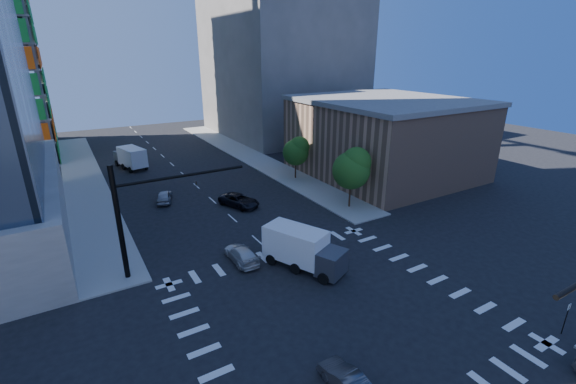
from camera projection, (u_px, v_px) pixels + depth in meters
ground at (337, 311)px, 26.17m from camera, size 160.00×160.00×0.00m
road_markings at (337, 311)px, 26.17m from camera, size 20.00×20.00×0.01m
sidewalk_ne at (250, 156)px, 64.43m from camera, size 5.00×60.00×0.15m
sidewalk_nw at (84, 180)px, 52.44m from camera, size 5.00×60.00×0.15m
commercial_building at (384, 137)px, 54.10m from camera, size 20.50×22.50×10.60m
bg_building_ne at (280, 65)px, 78.71m from camera, size 24.00×30.00×28.00m
signal_mast_nw at (139, 209)px, 28.77m from camera, size 10.20×0.40×9.00m
tree_south at (353, 168)px, 41.84m from camera, size 4.16×4.16×6.82m
tree_north at (297, 151)px, 51.91m from camera, size 3.54×3.52×5.78m
no_parking_sign at (567, 315)px, 23.56m from camera, size 0.30×0.06×2.20m
car_nb_far at (239, 200)px, 43.63m from camera, size 4.04×5.49×1.39m
car_sb_near at (241, 254)px, 32.19m from camera, size 1.80×4.43×1.29m
car_sb_mid at (164, 196)px, 44.91m from camera, size 2.80×4.30×1.36m
car_sb_cross at (347, 382)px, 19.78m from camera, size 1.38×3.74×1.22m
box_truck_near at (306, 252)px, 30.84m from camera, size 4.95×6.70×3.24m
box_truck_far at (130, 159)px, 57.84m from camera, size 4.02×6.60×3.23m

